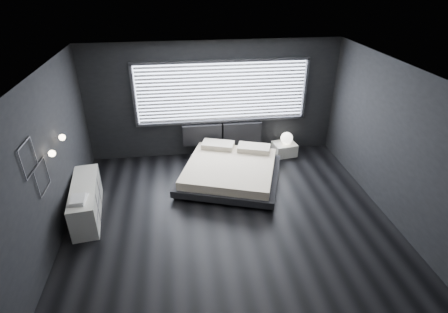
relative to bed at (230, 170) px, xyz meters
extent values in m
plane|color=black|center=(-0.21, -1.39, -0.25)|extent=(6.00, 6.00, 0.00)
plane|color=silver|center=(-0.21, -1.39, 2.55)|extent=(6.00, 6.00, 0.00)
cube|color=black|center=(-0.21, 1.36, 1.15)|extent=(6.00, 0.04, 2.80)
cube|color=black|center=(-0.21, -4.14, 1.15)|extent=(6.00, 0.04, 2.80)
cube|color=black|center=(-3.21, -1.39, 1.15)|extent=(0.04, 5.50, 2.80)
cube|color=black|center=(2.79, -1.39, 1.15)|extent=(0.04, 5.50, 2.80)
cube|color=white|center=(-0.01, 1.34, 1.36)|extent=(4.00, 0.02, 1.38)
cube|color=#47474C|center=(-2.05, 1.31, 1.36)|extent=(0.06, 0.08, 1.48)
cube|color=#47474C|center=(2.03, 1.31, 1.36)|extent=(0.06, 0.08, 1.48)
cube|color=#47474C|center=(-0.01, 1.31, 2.09)|extent=(4.14, 0.08, 0.06)
cube|color=#47474C|center=(-0.01, 1.31, 0.63)|extent=(4.14, 0.08, 0.06)
cube|color=silver|center=(-0.01, 1.28, 1.36)|extent=(3.94, 0.03, 1.32)
cube|color=black|center=(-0.51, 1.25, 0.32)|extent=(0.96, 0.16, 0.52)
cube|color=black|center=(0.49, 1.25, 0.32)|extent=(0.96, 0.16, 0.52)
cylinder|color=silver|center=(-3.16, -1.34, 1.35)|extent=(0.10, 0.02, 0.02)
sphere|color=#FFE5B7|center=(-3.09, -1.34, 1.35)|extent=(0.11, 0.11, 0.11)
cylinder|color=silver|center=(-3.16, -0.74, 1.35)|extent=(0.10, 0.02, 0.02)
sphere|color=#FFE5B7|center=(-3.09, -0.74, 1.35)|extent=(0.11, 0.11, 0.11)
cube|color=#47474C|center=(-3.19, -1.94, 1.83)|extent=(0.01, 0.46, 0.02)
cube|color=#47474C|center=(-3.19, -1.94, 1.37)|extent=(0.01, 0.46, 0.02)
cube|color=#47474C|center=(-3.19, -1.71, 1.60)|extent=(0.01, 0.02, 0.46)
cube|color=#47474C|center=(-3.19, -2.17, 1.60)|extent=(0.01, 0.02, 0.46)
cube|color=#47474C|center=(-3.19, -1.69, 1.36)|extent=(0.01, 0.46, 0.02)
cube|color=#47474C|center=(-3.19, -1.69, 0.90)|extent=(0.01, 0.46, 0.02)
cube|color=#47474C|center=(-3.19, -1.46, 1.13)|extent=(0.01, 0.02, 0.46)
cube|color=#47474C|center=(-3.19, -1.92, 1.13)|extent=(0.01, 0.02, 0.46)
cube|color=black|center=(-1.13, -0.51, -0.21)|extent=(0.15, 0.15, 0.08)
cube|color=black|center=(0.58, -1.10, -0.21)|extent=(0.15, 0.15, 0.08)
cube|color=black|center=(-0.61, 1.02, -0.21)|extent=(0.15, 0.15, 0.08)
cube|color=black|center=(1.11, 0.44, -0.21)|extent=(0.15, 0.15, 0.08)
cube|color=black|center=(-0.01, -0.04, -0.10)|extent=(2.64, 2.58, 0.15)
cube|color=beige|center=(-0.01, -0.04, 0.07)|extent=(2.38, 2.38, 0.19)
cube|color=beige|center=(-0.18, 0.81, 0.23)|extent=(0.83, 0.62, 0.12)
cube|color=beige|center=(0.63, 0.53, 0.23)|extent=(0.83, 0.62, 0.12)
cube|color=white|center=(1.53, 0.99, -0.09)|extent=(0.61, 0.53, 0.32)
sphere|color=white|center=(1.56, 0.98, 0.22)|extent=(0.30, 0.30, 0.30)
cube|color=white|center=(-2.90, -0.86, 0.07)|extent=(0.65, 1.67, 0.65)
cube|color=#47474C|center=(-2.67, -0.83, 0.07)|extent=(0.21, 1.59, 0.63)
cube|color=silver|center=(-2.88, -1.34, 0.42)|extent=(0.29, 0.37, 0.04)
cube|color=silver|center=(-2.87, -1.36, 0.46)|extent=(0.26, 0.34, 0.03)
camera|label=1|loc=(-1.03, -6.56, 3.98)|focal=28.00mm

